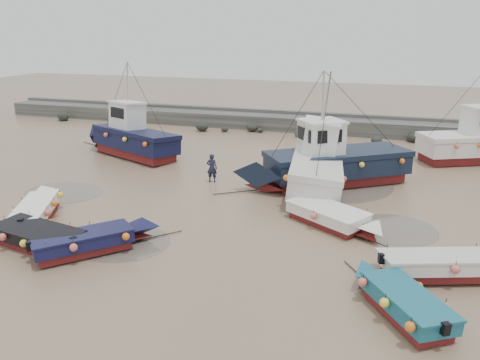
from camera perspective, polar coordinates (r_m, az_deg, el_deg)
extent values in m
plane|color=#8F7357|center=(19.68, -0.77, -7.12)|extent=(120.00, 120.00, 0.00)
cube|color=slate|center=(40.06, 9.16, 6.67)|extent=(60.00, 2.20, 1.20)
cube|color=slate|center=(41.11, 9.46, 7.97)|extent=(60.00, 0.60, 0.25)
ellipsoid|color=black|center=(36.83, 16.30, 4.68)|extent=(0.84, 0.86, 0.51)
ellipsoid|color=black|center=(38.38, 20.41, 4.87)|extent=(0.98, 1.07, 0.72)
ellipsoid|color=black|center=(39.68, 1.50, 6.41)|extent=(0.99, 0.80, 0.58)
ellipsoid|color=black|center=(38.15, 27.01, 3.70)|extent=(0.54, 0.46, 0.30)
ellipsoid|color=black|center=(47.44, -20.91, 7.02)|extent=(0.65, 0.64, 0.43)
ellipsoid|color=black|center=(37.99, 23.26, 4.20)|extent=(0.61, 0.47, 0.46)
ellipsoid|color=black|center=(39.33, 2.50, 6.09)|extent=(0.61, 0.53, 0.32)
ellipsoid|color=black|center=(38.76, 25.10, 4.24)|extent=(0.67, 0.55, 0.43)
ellipsoid|color=black|center=(39.94, -4.65, 6.48)|extent=(1.09, 0.88, 0.72)
ellipsoid|color=black|center=(39.59, -1.88, 6.20)|extent=(0.65, 0.60, 0.37)
ellipsoid|color=black|center=(37.38, 23.02, 4.17)|extent=(0.88, 0.64, 0.62)
ellipsoid|color=black|center=(37.96, 7.19, 5.54)|extent=(0.64, 0.62, 0.48)
ellipsoid|color=black|center=(47.46, -20.74, 7.23)|extent=(1.10, 0.87, 0.86)
ellipsoid|color=black|center=(38.28, 20.46, 4.60)|extent=(0.55, 0.45, 0.29)
cylinder|color=#5D544B|center=(20.00, -14.40, -7.28)|extent=(4.22, 4.22, 0.01)
cylinder|color=#5D544B|center=(21.59, 18.35, -5.72)|extent=(3.65, 3.65, 0.01)
cylinder|color=#5D544B|center=(26.69, -20.69, -1.41)|extent=(4.30, 4.30, 0.01)
cylinder|color=#5D544B|center=(27.12, 11.75, -0.29)|extent=(6.21, 6.21, 0.01)
cube|color=maroon|center=(23.23, -23.51, -4.24)|extent=(2.48, 3.58, 0.30)
cube|color=white|center=(23.10, -23.62, -3.38)|extent=(2.77, 3.89, 0.45)
pyramid|color=white|center=(24.94, -22.46, -0.60)|extent=(1.53, 1.22, 0.90)
cube|color=brown|center=(23.05, -23.67, -2.99)|extent=(2.28, 3.25, 0.10)
cube|color=white|center=(23.02, -23.70, -2.78)|extent=(2.85, 3.99, 0.07)
cube|color=black|center=(21.34, -25.02, -4.80)|extent=(0.28, 0.26, 0.35)
cylinder|color=black|center=(26.06, -21.73, -1.93)|extent=(0.88, 1.83, 0.04)
sphere|color=orange|center=(22.02, -26.63, -4.54)|extent=(0.30, 0.30, 0.30)
sphere|color=orange|center=(22.06, -22.26, -3.89)|extent=(0.30, 0.30, 0.30)
sphere|color=orange|center=(23.05, -25.74, -3.44)|extent=(0.30, 0.30, 0.30)
sphere|color=orange|center=(23.12, -21.58, -2.82)|extent=(0.30, 0.30, 0.30)
sphere|color=orange|center=(24.09, -24.93, -2.43)|extent=(0.30, 0.30, 0.30)
sphere|color=orange|center=(24.18, -20.95, -1.85)|extent=(0.30, 0.30, 0.30)
cube|color=maroon|center=(19.39, -18.49, -8.04)|extent=(3.34, 3.42, 0.30)
cube|color=#101237|center=(19.23, -18.61, -7.03)|extent=(3.69, 3.76, 0.45)
pyramid|color=#101237|center=(19.47, -12.45, -4.71)|extent=(1.66, 1.63, 0.90)
cube|color=brown|center=(19.16, -18.66, -6.59)|extent=(3.06, 3.12, 0.10)
cube|color=#101237|center=(19.13, -18.68, -6.34)|extent=(3.80, 3.87, 0.07)
cube|color=black|center=(18.99, -24.35, -7.49)|extent=(0.28, 0.28, 0.35)
cylinder|color=black|center=(20.09, -9.78, -6.75)|extent=(1.41, 1.48, 0.04)
sphere|color=orange|center=(19.89, -23.28, -6.41)|extent=(0.30, 0.30, 0.30)
sphere|color=orange|center=(18.29, -19.57, -8.11)|extent=(0.30, 0.30, 0.30)
sphere|color=orange|center=(20.10, -17.79, -5.51)|extent=(0.30, 0.30, 0.30)
sphere|color=orange|center=(18.62, -13.67, -7.06)|extent=(0.30, 0.30, 0.30)
cube|color=maroon|center=(15.50, 19.51, -15.15)|extent=(2.59, 3.02, 0.30)
cube|color=#165C70|center=(15.30, 19.66, -13.97)|extent=(2.88, 3.31, 0.45)
pyramid|color=#165C70|center=(16.40, 15.97, -9.51)|extent=(1.56, 1.38, 0.90)
cube|color=brown|center=(15.22, 19.73, -13.44)|extent=(2.37, 2.75, 0.10)
cube|color=#165C70|center=(15.17, 19.76, -13.15)|extent=(2.96, 3.40, 0.07)
cube|color=black|center=(14.20, 23.63, -16.37)|extent=(0.28, 0.27, 0.35)
cylinder|color=black|center=(17.45, 14.23, -11.10)|extent=(1.16, 1.67, 0.04)
sphere|color=orange|center=(14.02, 19.89, -16.71)|extent=(0.30, 0.30, 0.30)
sphere|color=orange|center=(15.33, 23.61, -13.98)|extent=(0.30, 0.30, 0.30)
sphere|color=orange|center=(14.82, 17.07, -14.33)|extent=(0.30, 0.30, 0.30)
sphere|color=orange|center=(16.11, 20.82, -11.97)|extent=(0.30, 0.30, 0.30)
sphere|color=orange|center=(15.68, 14.59, -12.18)|extent=(0.30, 0.30, 0.30)
cube|color=maroon|center=(18.21, 23.41, -10.41)|extent=(4.14, 2.57, 0.30)
cube|color=silver|center=(18.04, 23.56, -9.36)|extent=(4.48, 2.89, 0.45)
cube|color=brown|center=(17.97, 23.62, -8.89)|extent=(3.75, 2.37, 0.10)
cube|color=silver|center=(17.93, 23.66, -8.63)|extent=(4.60, 2.99, 0.07)
cube|color=black|center=(17.17, 16.91, -9.33)|extent=(0.24, 0.27, 0.35)
sphere|color=orange|center=(18.15, 17.58, -8.09)|extent=(0.30, 0.30, 0.30)
sphere|color=orange|center=(17.25, 24.87, -10.43)|extent=(0.30, 0.30, 0.30)
sphere|color=orange|center=(19.47, 26.96, -7.47)|extent=(0.30, 0.30, 0.30)
cube|color=maroon|center=(20.49, -23.26, -7.16)|extent=(3.73, 1.91, 0.30)
cube|color=black|center=(20.35, -23.39, -6.20)|extent=(4.03, 2.18, 0.45)
cube|color=brown|center=(20.28, -23.44, -5.78)|extent=(3.38, 1.77, 0.10)
cube|color=black|center=(20.25, -23.48, -5.54)|extent=(4.13, 2.26, 0.07)
cube|color=black|center=(18.85, -19.58, -7.08)|extent=(0.22, 0.25, 0.35)
sphere|color=orange|center=(18.71, -22.52, -7.86)|extent=(0.30, 0.30, 0.30)
sphere|color=orange|center=(20.15, -19.87, -5.67)|extent=(0.30, 0.30, 0.30)
sphere|color=orange|center=(19.61, -24.82, -6.98)|extent=(0.30, 0.30, 0.30)
sphere|color=orange|center=(21.02, -22.12, -4.95)|extent=(0.30, 0.30, 0.30)
sphere|color=orange|center=(20.54, -26.92, -6.16)|extent=(0.30, 0.30, 0.30)
sphere|color=orange|center=(21.93, -24.19, -4.28)|extent=(0.30, 0.30, 0.30)
cube|color=maroon|center=(21.31, 10.55, -4.95)|extent=(3.52, 2.92, 0.30)
cube|color=white|center=(21.17, 10.60, -4.02)|extent=(3.86, 3.26, 0.45)
pyramid|color=white|center=(19.85, 15.40, -4.50)|extent=(1.47, 1.75, 0.90)
cube|color=brown|center=(21.11, 10.63, -3.60)|extent=(3.21, 2.68, 0.10)
cube|color=white|center=(21.07, 10.64, -3.37)|extent=(3.96, 3.36, 0.07)
cube|color=black|center=(22.22, 6.96, -2.27)|extent=(0.27, 0.28, 0.35)
cylinder|color=black|center=(19.80, 17.30, -7.74)|extent=(1.71, 1.10, 0.04)
sphere|color=orange|center=(22.63, 9.38, -2.18)|extent=(0.30, 0.30, 0.30)
sphere|color=orange|center=(20.46, 8.95, -4.40)|extent=(0.30, 0.30, 0.30)
sphere|color=orange|center=(21.07, 15.19, -4.16)|extent=(0.30, 0.30, 0.30)
cube|color=maroon|center=(32.55, -12.64, 3.23)|extent=(6.35, 4.17, 0.55)
cube|color=black|center=(32.37, -12.73, 4.51)|extent=(6.90, 4.66, 0.95)
pyramid|color=black|center=(35.29, -16.59, 6.47)|extent=(2.21, 2.68, 1.40)
cube|color=brown|center=(32.26, -12.80, 5.40)|extent=(6.72, 4.52, 0.08)
cube|color=black|center=(32.23, -12.81, 5.64)|extent=(7.05, 4.76, 0.30)
cube|color=white|center=(32.75, -13.88, 7.49)|extent=(2.47, 2.26, 1.70)
cube|color=white|center=(32.60, -14.00, 9.06)|extent=(2.67, 2.45, 0.12)
cube|color=black|center=(33.53, -14.95, 8.09)|extent=(0.58, 1.28, 0.68)
cylinder|color=#B7B7B2|center=(32.43, -14.19, 11.43)|extent=(0.10, 0.10, 2.60)
cylinder|color=black|center=(36.55, -17.30, 4.06)|extent=(2.78, 1.22, 0.05)
sphere|color=#DA6358|center=(29.53, -11.68, 4.00)|extent=(0.30, 0.30, 0.30)
sphere|color=#DA6358|center=(31.87, -9.26, 5.17)|extent=(0.30, 0.30, 0.30)
sphere|color=#DA6358|center=(31.16, -14.06, 4.56)|extent=(0.30, 0.30, 0.30)
sphere|color=#DA6358|center=(33.45, -11.58, 5.64)|extent=(0.30, 0.30, 0.30)
sphere|color=#DA6358|center=(32.83, -16.19, 5.06)|extent=(0.30, 0.30, 0.30)
sphere|color=#DA6358|center=(35.07, -13.70, 6.07)|extent=(0.30, 0.30, 0.30)
cube|color=maroon|center=(25.58, 8.91, -0.60)|extent=(2.96, 7.06, 0.55)
cube|color=silver|center=(25.36, 8.99, 1.00)|extent=(3.40, 7.60, 0.95)
pyramid|color=silver|center=(29.26, 9.32, 4.71)|extent=(2.67, 1.72, 1.40)
cube|color=brown|center=(25.21, 9.04, 2.12)|extent=(3.28, 7.42, 0.08)
cube|color=silver|center=(25.17, 9.06, 2.43)|extent=(3.47, 7.77, 0.30)
cube|color=white|center=(25.91, 9.23, 5.08)|extent=(1.99, 2.20, 1.70)
cube|color=white|center=(25.72, 9.34, 7.06)|extent=(2.15, 2.38, 0.12)
cube|color=black|center=(26.85, 9.32, 6.09)|extent=(1.49, 0.23, 0.68)
cylinder|color=#B7B7B2|center=(25.50, 9.49, 10.05)|extent=(0.10, 0.10, 2.60)
cylinder|color=black|center=(30.79, 9.22, 2.12)|extent=(0.42, 2.98, 0.05)
sphere|color=#DA6358|center=(22.53, 5.29, -0.09)|extent=(0.30, 0.30, 0.30)
sphere|color=#DA6358|center=(23.59, 12.23, 0.41)|extent=(0.30, 0.30, 0.30)
sphere|color=#DA6358|center=(24.76, 5.80, 1.57)|extent=(0.30, 0.30, 0.30)
sphere|color=#DA6358|center=(25.83, 12.12, 1.96)|extent=(0.30, 0.30, 0.30)
sphere|color=#DA6358|center=(27.00, 6.22, 2.96)|extent=(0.30, 0.30, 0.30)
sphere|color=#DA6358|center=(28.09, 12.03, 3.26)|extent=(0.30, 0.30, 0.30)
cube|color=maroon|center=(26.94, 11.68, 0.20)|extent=(7.37, 6.07, 0.55)
cube|color=black|center=(26.72, 11.78, 1.73)|extent=(8.05, 6.72, 0.95)
pyramid|color=black|center=(24.77, 2.75, 2.48)|extent=(2.77, 3.14, 1.40)
cube|color=brown|center=(26.58, 11.85, 2.79)|extent=(7.84, 6.53, 0.08)
cube|color=black|center=(26.55, 11.87, 3.08)|extent=(8.23, 6.87, 0.30)
cube|color=white|center=(25.83, 9.92, 5.01)|extent=(2.77, 2.76, 1.70)
cube|color=white|center=(25.65, 10.02, 6.99)|extent=(2.99, 2.98, 0.12)
cube|color=black|center=(25.35, 7.87, 5.45)|extent=(0.99, 1.42, 0.68)
cylinder|color=#B7B7B2|center=(25.43, 10.19, 9.99)|extent=(0.10, 0.10, 2.60)
cylinder|color=black|center=(24.93, 0.12, -1.48)|extent=(2.51, 1.72, 0.05)
sphere|color=#DA6358|center=(27.00, 19.18, 2.04)|extent=(0.30, 0.30, 0.30)
sphere|color=#DA6358|center=(28.81, 13.67, 3.51)|extent=(0.30, 0.30, 0.30)
sphere|color=#DA6358|center=(25.65, 14.65, 1.66)|extent=(0.30, 0.30, 0.30)
sphere|color=#DA6358|center=(27.66, 9.20, 3.20)|extent=(0.30, 0.30, 0.30)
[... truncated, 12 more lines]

